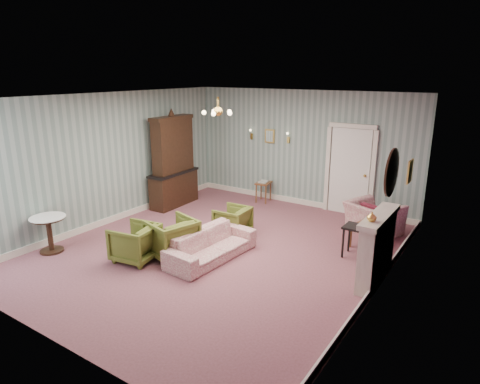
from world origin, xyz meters
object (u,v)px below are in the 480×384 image
Objects in this scene: side_table_black at (355,241)px; pedestal_table at (50,234)px; sofa_chintz at (211,240)px; wingback_chair at (374,213)px; olive_chair_a at (135,241)px; coffee_table at (369,234)px; fireplace at (377,248)px; dresser at (173,159)px; olive_chair_b at (172,236)px; olive_chair_c at (232,219)px.

pedestal_table reaches higher than side_table_black.
sofa_chintz is 1.81× the size of wingback_chair.
olive_chair_a reaches higher than sofa_chintz.
coffee_table is at bearing 86.00° from side_table_black.
pedestal_table is at bearing 65.00° from wingback_chair.
side_table_black is 5.74m from pedestal_table.
sofa_chintz is 3.11m from pedestal_table.
fireplace is 1.57m from coffee_table.
fireplace is 5.95m from pedestal_table.
fireplace is (5.51, -1.25, -0.63)m from dresser.
sofa_chintz is 2.60× the size of pedestal_table.
wingback_chair is (2.76, 3.25, 0.04)m from olive_chair_b.
dresser reaches higher than sofa_chintz.
fireplace is (3.87, 1.62, 0.21)m from olive_chair_a.
coffee_table is 0.72m from side_table_black.
olive_chair_b is 0.34× the size of dresser.
fireplace is at bearing 103.62° from olive_chair_a.
dresser is 5.68m from fireplace.
coffee_table is (-0.54, 1.43, -0.36)m from fireplace.
wingback_chair is at bearing 99.44° from coffee_table.
coffee_table is (0.11, -0.67, -0.23)m from wingback_chair.
olive_chair_b is 0.44× the size of sofa_chintz.
coffee_table is (2.22, 2.23, -0.14)m from sofa_chintz.
wingback_chair is (3.22, 3.73, 0.07)m from olive_chair_a.
olive_chair_b is 3.38m from side_table_black.
pedestal_table is at bearing -46.75° from olive_chair_b.
olive_chair_a is 0.40× the size of sofa_chintz.
olive_chair_a is 0.91× the size of olive_chair_b.
olive_chair_c is at bearing 47.74° from pedestal_table.
sofa_chintz is 3.53m from dresser.
side_table_black reaches higher than coffee_table.
olive_chair_c reaches higher than side_table_black.
sofa_chintz is at bearing 12.86° from olive_chair_c.
pedestal_table is (-2.40, -2.64, 0.02)m from olive_chair_c.
olive_chair_a is 4.20m from fireplace.
olive_chair_b is at bearing 72.68° from wingback_chair.
olive_chair_a is at bearing -62.44° from dresser.
olive_chair_c is at bearing 150.04° from olive_chair_a.
sofa_chintz is 1.32× the size of fireplace.
side_table_black is at bearing 94.20° from olive_chair_c.
side_table_black is (2.83, 1.86, -0.11)m from olive_chair_b.
olive_chair_b is 1.23× the size of olive_chair_c.
olive_chair_b is at bearing -138.13° from coffee_table.
dresser is at bearing 57.32° from sofa_chintz.
olive_chair_b reaches higher than pedestal_table.
fireplace reaches higher than side_table_black.
wingback_chair is 6.52m from pedestal_table.
olive_chair_c is 2.70m from dresser.
wingback_chair reaches higher than olive_chair_b.
coffee_table is at bearing 122.48° from wingback_chair.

